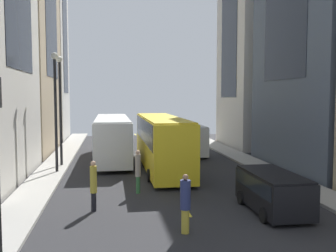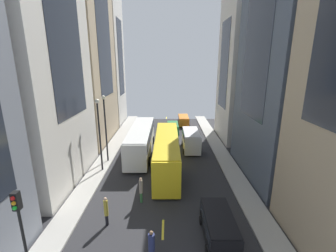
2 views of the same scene
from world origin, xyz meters
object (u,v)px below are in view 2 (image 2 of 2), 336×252
(city_bus_white, at_px, (140,138))
(pedestrian_crossing_near, at_px, (106,210))
(car_black_1, at_px, (218,225))
(car_green_0, at_px, (172,128))
(pedestrian_crossing_mid, at_px, (141,189))
(delivery_van_white, at_px, (191,139))
(streetcar_yellow, at_px, (166,150))
(car_orange_2, at_px, (183,120))
(traffic_light_near_corner, at_px, (20,223))
(pedestrian_waiting_curb, at_px, (151,246))

(city_bus_white, xyz_separation_m, pedestrian_crossing_near, (-0.90, -13.64, -0.81))
(city_bus_white, xyz_separation_m, car_black_1, (6.75, -14.90, -1.00))
(car_green_0, relative_size, pedestrian_crossing_mid, 1.85)
(pedestrian_crossing_near, bearing_deg, delivery_van_white, 156.60)
(pedestrian_crossing_near, bearing_deg, streetcar_yellow, 158.62)
(car_orange_2, xyz_separation_m, traffic_light_near_corner, (-9.83, -32.40, 2.97))
(delivery_van_white, height_order, car_black_1, delivery_van_white)
(car_green_0, height_order, car_black_1, car_black_1)
(city_bus_white, bearing_deg, car_black_1, -65.63)
(car_black_1, bearing_deg, car_orange_2, 90.83)
(pedestrian_crossing_mid, distance_m, pedestrian_waiting_curb, 6.15)
(delivery_van_white, distance_m, traffic_light_near_corner, 22.10)
(pedestrian_crossing_mid, distance_m, traffic_light_near_corner, 9.32)
(car_green_0, relative_size, pedestrian_waiting_curb, 1.90)
(car_black_1, height_order, pedestrian_crossing_mid, pedestrian_crossing_mid)
(pedestrian_waiting_curb, xyz_separation_m, traffic_light_near_corner, (-6.01, -1.55, 2.78))
(car_green_0, bearing_deg, car_black_1, -83.91)
(streetcar_yellow, distance_m, pedestrian_crossing_near, 10.16)
(city_bus_white, bearing_deg, pedestrian_crossing_near, -93.79)
(streetcar_yellow, height_order, pedestrian_crossing_mid, streetcar_yellow)
(pedestrian_crossing_mid, xyz_separation_m, traffic_light_near_corner, (-4.72, -7.57, 2.71))
(car_orange_2, bearing_deg, streetcar_yellow, -99.34)
(city_bus_white, bearing_deg, traffic_light_near_corner, -100.74)
(city_bus_white, xyz_separation_m, streetcar_yellow, (3.31, -4.43, 0.11))
(car_black_1, xyz_separation_m, pedestrian_crossing_mid, (-5.52, 4.05, 0.22))
(delivery_van_white, relative_size, car_green_0, 1.23)
(streetcar_yellow, relative_size, traffic_light_near_corner, 2.33)
(car_orange_2, bearing_deg, city_bus_white, -114.39)
(car_green_0, height_order, pedestrian_waiting_curb, pedestrian_waiting_curb)
(city_bus_white, relative_size, pedestrian_waiting_curb, 5.59)
(car_black_1, bearing_deg, car_green_0, 96.09)
(pedestrian_crossing_near, bearing_deg, car_green_0, 170.26)
(car_green_0, height_order, car_orange_2, car_orange_2)
(car_orange_2, bearing_deg, car_black_1, -89.17)
(city_bus_white, xyz_separation_m, traffic_light_near_corner, (-3.49, -18.43, 1.93))
(city_bus_white, relative_size, car_orange_2, 2.72)
(streetcar_yellow, bearing_deg, car_green_0, 85.98)
(car_black_1, distance_m, car_orange_2, 28.88)
(car_green_0, distance_m, pedestrian_waiting_curb, 25.63)
(streetcar_yellow, distance_m, pedestrian_crossing_mid, 6.81)
(delivery_van_white, distance_m, car_green_0, 7.92)
(city_bus_white, bearing_deg, car_green_0, 64.06)
(pedestrian_crossing_mid, distance_m, pedestrian_crossing_near, 3.50)
(streetcar_yellow, relative_size, pedestrian_waiting_curb, 5.77)
(car_orange_2, height_order, pedestrian_crossing_near, pedestrian_crossing_near)
(car_orange_2, xyz_separation_m, pedestrian_crossing_near, (-7.24, -27.61, 0.23))
(pedestrian_waiting_curb, bearing_deg, city_bus_white, 66.42)
(streetcar_yellow, bearing_deg, city_bus_white, 126.74)
(pedestrian_crossing_mid, bearing_deg, car_orange_2, -5.89)
(car_green_0, bearing_deg, delivery_van_white, -73.35)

